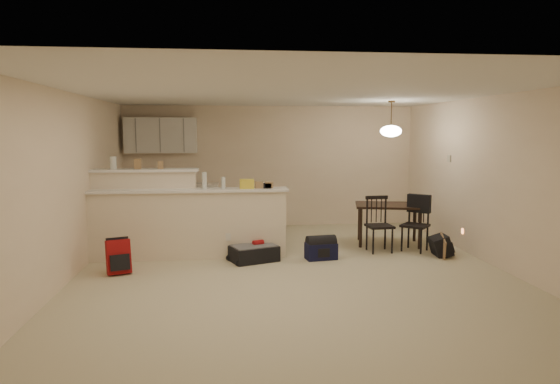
{
  "coord_description": "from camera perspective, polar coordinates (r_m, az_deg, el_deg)",
  "views": [
    {
      "loc": [
        -0.91,
        -6.85,
        1.97
      ],
      "look_at": [
        -0.1,
        0.7,
        1.05
      ],
      "focal_mm": 32.0,
      "sensor_mm": 36.0,
      "label": 1
    }
  ],
  "objects": [
    {
      "name": "extra_item_x",
      "position": [
        7.82,
        -1.26,
        0.83
      ],
      "size": [
        0.13,
        0.1,
        0.1
      ],
      "primitive_type": "cube",
      "color": "#9E7B51",
      "rests_on": "breakfast_bar"
    },
    {
      "name": "bottle_a",
      "position": [
        7.8,
        -8.64,
        1.31
      ],
      "size": [
        0.07,
        0.07,
        0.26
      ],
      "primitive_type": "cylinder",
      "color": "silver",
      "rests_on": "breakfast_bar"
    },
    {
      "name": "navy_duffel",
      "position": [
        7.82,
        4.71,
        -6.74
      ],
      "size": [
        0.5,
        0.32,
        0.26
      ],
      "primitive_type": "cube",
      "rotation": [
        0.0,
        0.0,
        0.15
      ],
      "color": "black",
      "rests_on": "ground"
    },
    {
      "name": "small_box",
      "position": [
        8.05,
        -13.5,
        3.01
      ],
      "size": [
        0.08,
        0.06,
        0.12
      ],
      "primitive_type": "cube",
      "color": "#9E7B51",
      "rests_on": "breakfast_bar"
    },
    {
      "name": "thermostat",
      "position": [
        9.27,
        18.76,
        3.63
      ],
      "size": [
        0.02,
        0.12,
        0.12
      ],
      "primitive_type": "cube",
      "color": "beige",
      "rests_on": "room"
    },
    {
      "name": "upper_cabinets",
      "position": [
        10.25,
        -13.44,
        6.32
      ],
      "size": [
        1.4,
        0.34,
        0.7
      ],
      "primitive_type": "cube",
      "color": "white",
      "rests_on": "room"
    },
    {
      "name": "dining_chair_far",
      "position": [
        8.55,
        15.18,
        -3.54
      ],
      "size": [
        0.55,
        0.55,
        0.91
      ],
      "primitive_type": null,
      "rotation": [
        0.0,
        0.0,
        -0.71
      ],
      "color": "black",
      "rests_on": "ground"
    },
    {
      "name": "room",
      "position": [
        6.95,
        1.44,
        0.96
      ],
      "size": [
        7.0,
        7.02,
        2.5
      ],
      "color": "beige",
      "rests_on": "ground"
    },
    {
      "name": "red_backpack",
      "position": [
        7.36,
        -17.98,
        -7.05
      ],
      "size": [
        0.37,
        0.29,
        0.48
      ],
      "primitive_type": "cube",
      "rotation": [
        0.0,
        0.0,
        0.35
      ],
      "color": "maroon",
      "rests_on": "ground"
    },
    {
      "name": "breakfast_bar",
      "position": [
        7.99,
        -12.14,
        -3.06
      ],
      "size": [
        3.08,
        0.58,
        1.39
      ],
      "color": "beige",
      "rests_on": "ground"
    },
    {
      "name": "cereal_box",
      "position": [
        8.11,
        -15.95,
        3.1
      ],
      "size": [
        0.1,
        0.07,
        0.16
      ],
      "primitive_type": "cube",
      "color": "#9E7B51",
      "rests_on": "breakfast_bar"
    },
    {
      "name": "bag_lump",
      "position": [
        7.8,
        -3.81,
        0.93
      ],
      "size": [
        0.22,
        0.18,
        0.14
      ],
      "primitive_type": "cube",
      "color": "#9E7B51",
      "rests_on": "breakfast_bar"
    },
    {
      "name": "black_daypack",
      "position": [
        8.39,
        17.87,
        -5.9
      ],
      "size": [
        0.28,
        0.38,
        0.32
      ],
      "primitive_type": "cube",
      "rotation": [
        0.0,
        0.0,
        1.49
      ],
      "color": "black",
      "rests_on": "ground"
    },
    {
      "name": "cardboard_sheet",
      "position": [
        8.3,
        18.1,
        -5.99
      ],
      "size": [
        0.12,
        0.43,
        0.33
      ],
      "primitive_type": "cube",
      "rotation": [
        0.0,
        0.0,
        1.33
      ],
      "color": "#9E7B51",
      "rests_on": "ground"
    },
    {
      "name": "kitchen_counter",
      "position": [
        10.21,
        -12.19,
        -1.81
      ],
      "size": [
        1.8,
        0.6,
        0.9
      ],
      "primitive_type": "cube",
      "color": "white",
      "rests_on": "ground"
    },
    {
      "name": "dining_table",
      "position": [
        8.92,
        12.33,
        -1.92
      ],
      "size": [
        1.28,
        1.0,
        0.71
      ],
      "rotation": [
        0.0,
        0.0,
        -0.23
      ],
      "color": "black",
      "rests_on": "ground"
    },
    {
      "name": "extra_item_y",
      "position": [
        7.81,
        -2.43,
        0.81
      ],
      "size": [
        0.12,
        0.1,
        0.1
      ],
      "primitive_type": "cube",
      "color": "#9E7B51",
      "rests_on": "breakfast_bar"
    },
    {
      "name": "jar",
      "position": [
        8.18,
        -18.52,
        3.18
      ],
      "size": [
        0.1,
        0.1,
        0.2
      ],
      "primitive_type": "cylinder",
      "color": "silver",
      "rests_on": "breakfast_bar"
    },
    {
      "name": "bottle_b",
      "position": [
        7.79,
        -6.48,
        1.04
      ],
      "size": [
        0.06,
        0.06,
        0.18
      ],
      "primitive_type": "cylinder",
      "color": "silver",
      "rests_on": "breakfast_bar"
    },
    {
      "name": "suitcase",
      "position": [
        7.7,
        -2.99,
        -7.04
      ],
      "size": [
        0.8,
        0.67,
        0.23
      ],
      "primitive_type": "cube",
      "rotation": [
        0.0,
        0.0,
        0.38
      ],
      "color": "black",
      "rests_on": "ground"
    },
    {
      "name": "dining_chair_near",
      "position": [
        8.36,
        11.32,
        -3.66
      ],
      "size": [
        0.42,
        0.41,
        0.91
      ],
      "primitive_type": null,
      "rotation": [
        0.0,
        0.0,
        0.07
      ],
      "color": "black",
      "rests_on": "ground"
    },
    {
      "name": "pendant_lamp",
      "position": [
        8.82,
        12.56,
        6.87
      ],
      "size": [
        0.36,
        0.36,
        0.62
      ],
      "color": "brown",
      "rests_on": "room"
    },
    {
      "name": "pouch",
      "position": [
        7.82,
        -1.45,
        0.74
      ],
      "size": [
        0.12,
        0.1,
        0.08
      ],
      "primitive_type": "cube",
      "color": "#9E7B51",
      "rests_on": "breakfast_bar"
    }
  ]
}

